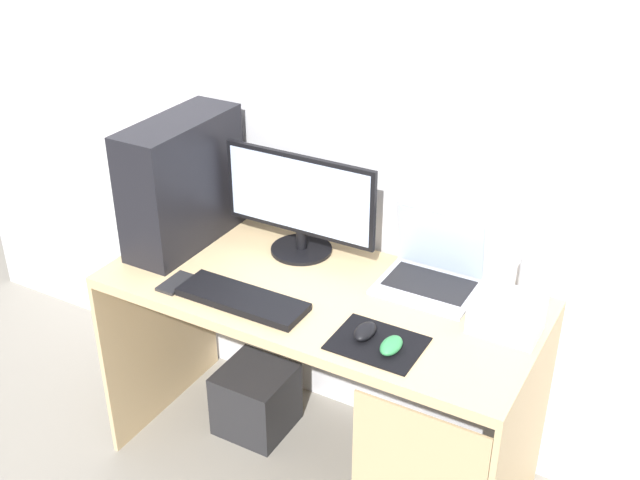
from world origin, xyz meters
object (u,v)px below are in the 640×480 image
object	(u,v)px
keyboard	(242,299)
subwoofer	(256,399)
speaker	(530,283)
cell_phone	(176,283)
laptop	(432,271)
mouse_left	(365,331)
monitor	(300,204)
pc_tower	(182,182)
projector	(507,314)
mouse_right	(391,346)

from	to	relation	value
keyboard	subwoofer	xyz separation A→B (m)	(-0.14, 0.24, -0.64)
speaker	cell_phone	world-z (taller)	speaker
laptop	keyboard	world-z (taller)	laptop
mouse_left	monitor	bearing A→B (deg)	140.79
keyboard	cell_phone	distance (m)	0.25
monitor	laptop	size ratio (longest dim) A/B	1.81
pc_tower	projector	world-z (taller)	pc_tower
pc_tower	speaker	size ratio (longest dim) A/B	2.80
monitor	mouse_left	bearing A→B (deg)	-39.21
subwoofer	monitor	bearing A→B (deg)	41.57
mouse_right	pc_tower	bearing A→B (deg)	164.85
pc_tower	mouse_left	world-z (taller)	pc_tower
mouse_left	mouse_right	size ratio (longest dim) A/B	1.00
cell_phone	subwoofer	size ratio (longest dim) A/B	0.50
keyboard	cell_phone	xyz separation A→B (m)	(-0.25, -0.02, -0.01)
pc_tower	cell_phone	xyz separation A→B (m)	(0.16, -0.26, -0.22)
mouse_right	cell_phone	bearing A→B (deg)	-179.19
cell_phone	subwoofer	xyz separation A→B (m)	(0.11, 0.26, -0.63)
monitor	mouse_left	xyz separation A→B (m)	(0.42, -0.34, -0.16)
pc_tower	subwoofer	world-z (taller)	pc_tower
mouse_right	subwoofer	size ratio (longest dim) A/B	0.37
laptop	subwoofer	size ratio (longest dim) A/B	1.20
subwoofer	speaker	bearing A→B (deg)	10.36
monitor	laptop	xyz separation A→B (m)	(0.48, 0.02, -0.14)
laptop	cell_phone	xyz separation A→B (m)	(-0.72, -0.40, -0.05)
speaker	subwoofer	distance (m)	1.17
keyboard	cell_phone	size ratio (longest dim) A/B	3.23
cell_phone	mouse_right	bearing A→B (deg)	0.81
mouse_left	laptop	bearing A→B (deg)	81.31
mouse_left	projector	bearing A→B (deg)	34.15
keyboard	subwoofer	bearing A→B (deg)	119.92
mouse_left	subwoofer	size ratio (longest dim) A/B	0.37
pc_tower	projector	xyz separation A→B (m)	(1.16, 0.01, -0.17)
pc_tower	laptop	bearing A→B (deg)	9.49
speaker	keyboard	distance (m)	0.88
mouse_right	subwoofer	distance (m)	0.95
mouse_right	projector	bearing A→B (deg)	46.09
speaker	projector	bearing A→B (deg)	-97.13
monitor	keyboard	xyz separation A→B (m)	(0.01, -0.36, -0.17)
mouse_left	subwoofer	distance (m)	0.88
keyboard	subwoofer	size ratio (longest dim) A/B	1.62
monitor	projector	size ratio (longest dim) A/B	2.81
laptop	pc_tower	bearing A→B (deg)	-170.51
pc_tower	mouse_right	distance (m)	0.97
projector	monitor	bearing A→B (deg)	171.72
speaker	projector	size ratio (longest dim) A/B	0.86
subwoofer	laptop	bearing A→B (deg)	13.21
speaker	mouse_right	size ratio (longest dim) A/B	1.78
projector	keyboard	bearing A→B (deg)	-161.57
monitor	laptop	bearing A→B (deg)	2.93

